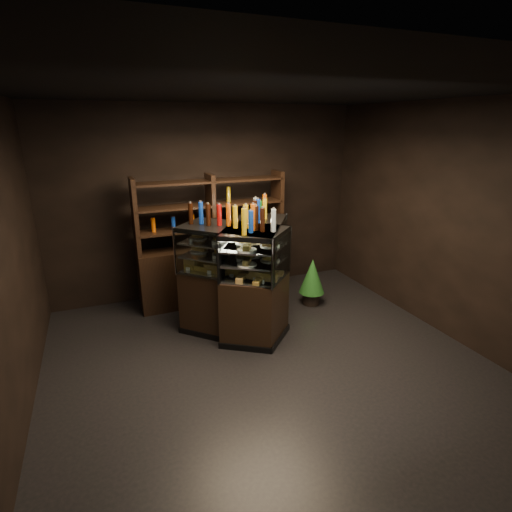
{
  "coord_description": "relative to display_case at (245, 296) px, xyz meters",
  "views": [
    {
      "loc": [
        -1.66,
        -3.68,
        2.71
      ],
      "look_at": [
        0.12,
        0.74,
        1.12
      ],
      "focal_mm": 28.0,
      "sensor_mm": 36.0,
      "label": 1
    }
  ],
  "objects": [
    {
      "name": "display_case",
      "position": [
        0.0,
        0.0,
        0.0
      ],
      "size": [
        1.7,
        1.51,
        1.48
      ],
      "rotation": [
        0.0,
        0.0,
        0.11
      ],
      "color": "black",
      "rests_on": "ground"
    },
    {
      "name": "food_display",
      "position": [
        0.0,
        -0.01,
        0.6
      ],
      "size": [
        1.25,
        1.13,
        0.46
      ],
      "color": "gold",
      "rests_on": "display_case"
    },
    {
      "name": "room_shell",
      "position": [
        -0.04,
        -0.95,
        1.45
      ],
      "size": [
        5.02,
        5.02,
        3.01
      ],
      "color": "black",
      "rests_on": "ground"
    },
    {
      "name": "ground",
      "position": [
        -0.04,
        -0.95,
        -0.5
      ],
      "size": [
        5.0,
        5.0,
        0.0
      ],
      "primitive_type": "plane",
      "color": "black",
      "rests_on": "ground"
    },
    {
      "name": "bottles_top",
      "position": [
        -0.0,
        0.0,
        1.12
      ],
      "size": [
        1.07,
        0.99,
        0.3
      ],
      "color": "yellow",
      "rests_on": "display_case"
    },
    {
      "name": "back_shelving",
      "position": [
        -0.13,
        1.1,
        0.12
      ],
      "size": [
        2.27,
        0.44,
        2.0
      ],
      "rotation": [
        0.0,
        0.0,
        0.01
      ],
      "color": "black",
      "rests_on": "ground"
    },
    {
      "name": "potted_conifer",
      "position": [
        1.25,
        0.36,
        -0.02
      ],
      "size": [
        0.39,
        0.39,
        0.84
      ],
      "rotation": [
        0.0,
        0.0,
        -0.28
      ],
      "color": "black",
      "rests_on": "ground"
    }
  ]
}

